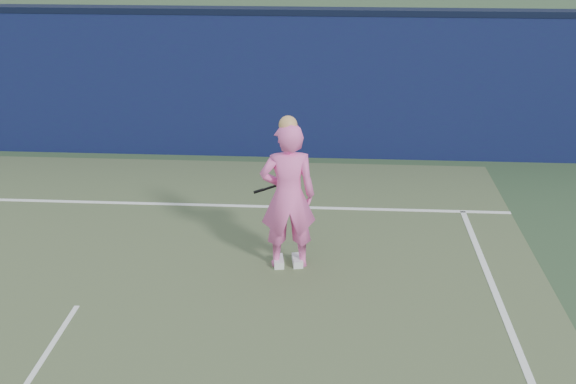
{
  "coord_description": "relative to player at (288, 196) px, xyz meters",
  "views": [
    {
      "loc": [
        2.85,
        -5.93,
        4.27
      ],
      "look_at": [
        2.32,
        2.18,
        0.99
      ],
      "focal_mm": 45.0,
      "sensor_mm": 36.0,
      "label": 1
    }
  ],
  "objects": [
    {
      "name": "ground",
      "position": [
        -2.32,
        -2.18,
        -0.94
      ],
      "size": [
        80.0,
        80.0,
        0.0
      ],
      "primitive_type": "plane",
      "color": "#32482C",
      "rests_on": "ground"
    },
    {
      "name": "racket",
      "position": [
        -0.06,
        0.44,
        -0.01
      ],
      "size": [
        0.61,
        0.19,
        0.32
      ],
      "rotation": [
        0.0,
        0.0,
        0.09
      ],
      "color": "black",
      "rests_on": "ground"
    },
    {
      "name": "backstop_wall",
      "position": [
        -2.32,
        4.32,
        0.31
      ],
      "size": [
        24.0,
        0.4,
        2.5
      ],
      "primitive_type": "cube",
      "color": "#0D1A3B",
      "rests_on": "ground"
    },
    {
      "name": "player",
      "position": [
        0.0,
        0.0,
        0.0
      ],
      "size": [
        0.74,
        0.55,
        1.95
      ],
      "rotation": [
        0.0,
        0.0,
        3.29
      ],
      "color": "#FF63B9",
      "rests_on": "ground"
    },
    {
      "name": "wall_cap",
      "position": [
        -2.32,
        4.32,
        1.61
      ],
      "size": [
        24.0,
        0.42,
        0.1
      ],
      "primitive_type": "cube",
      "color": "black",
      "rests_on": "backstop_wall"
    },
    {
      "name": "court_lines",
      "position": [
        -2.32,
        -2.5,
        -0.93
      ],
      "size": [
        11.0,
        12.04,
        0.01
      ],
      "color": "white",
      "rests_on": "court_surface"
    }
  ]
}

